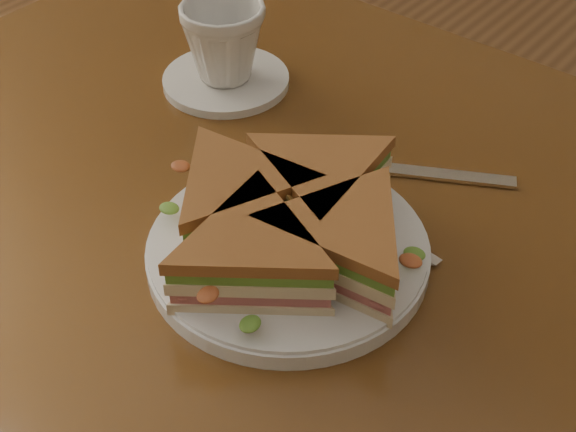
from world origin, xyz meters
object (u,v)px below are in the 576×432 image
(table, at_px, (338,312))
(saucer, at_px, (226,80))
(sandwich_wedges, at_px, (288,220))
(plate, at_px, (288,251))
(coffee_cup, at_px, (224,42))
(knife, at_px, (400,171))
(spoon, at_px, (326,192))

(table, xyz_separation_m, saucer, (-0.26, 0.13, 0.10))
(sandwich_wedges, height_order, saucer, sandwich_wedges)
(plate, bearing_deg, coffee_cup, 142.60)
(knife, bearing_deg, coffee_cup, 148.35)
(knife, bearing_deg, saucer, 148.35)
(sandwich_wedges, bearing_deg, saucer, 142.60)
(sandwich_wedges, distance_m, spoon, 0.10)
(plate, bearing_deg, spoon, 105.42)
(knife, height_order, coffee_cup, coffee_cup)
(plate, relative_size, saucer, 1.71)
(plate, height_order, saucer, plate)
(plate, relative_size, knife, 1.28)
(table, relative_size, spoon, 6.54)
(table, distance_m, saucer, 0.31)
(spoon, height_order, coffee_cup, coffee_cup)
(knife, bearing_deg, table, -112.14)
(saucer, xyz_separation_m, coffee_cup, (0.00, 0.00, 0.05))
(sandwich_wedges, distance_m, coffee_cup, 0.30)
(spoon, distance_m, coffee_cup, 0.23)
(plate, height_order, sandwich_wedges, sandwich_wedges)
(plate, height_order, coffee_cup, coffee_cup)
(spoon, distance_m, knife, 0.08)
(sandwich_wedges, relative_size, spoon, 1.52)
(plate, bearing_deg, sandwich_wedges, 90.00)
(plate, xyz_separation_m, coffee_cup, (-0.24, 0.18, 0.05))
(spoon, xyz_separation_m, coffee_cup, (-0.21, 0.09, 0.05))
(plate, xyz_separation_m, sandwich_wedges, (0.00, 0.00, 0.04))
(knife, xyz_separation_m, coffee_cup, (-0.25, 0.01, 0.05))
(table, bearing_deg, coffee_cup, 153.31)
(table, height_order, sandwich_wedges, sandwich_wedges)
(knife, distance_m, coffee_cup, 0.25)
(plate, relative_size, coffee_cup, 2.62)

